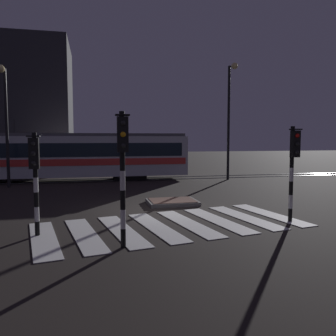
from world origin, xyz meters
name	(u,v)px	position (x,y,z in m)	size (l,w,h in m)	color
ground_plane	(159,211)	(0.00, 0.00, 0.00)	(120.00, 120.00, 0.00)	black
rail_near	(130,180)	(0.00, 10.35, 0.01)	(80.00, 0.12, 0.03)	#59595E
rail_far	(128,178)	(0.00, 11.78, 0.01)	(80.00, 0.12, 0.03)	#59595E
crosswalk_zebra	(172,225)	(0.00, -2.29, 0.01)	(9.41, 5.57, 0.02)	silver
traffic_island	(172,202)	(0.87, 1.38, 0.09)	(2.17, 1.64, 0.18)	slate
traffic_light_kerb_mid_left	(123,159)	(-1.82, -4.39, 2.37)	(0.36, 0.42, 3.60)	black
traffic_light_corner_near_right	(293,159)	(4.12, -2.81, 2.19)	(0.36, 0.42, 3.31)	black
traffic_light_corner_near_left	(35,169)	(-4.22, -2.73, 2.02)	(0.36, 0.42, 3.07)	black
street_lamp_trackside_left	(5,112)	(-7.40, 8.29, 4.43)	(0.44, 1.21, 6.96)	black
street_lamp_trackside_right	(230,109)	(6.81, 9.17, 4.96)	(0.44, 1.21, 7.92)	black
tram	(57,155)	(-4.83, 11.06, 1.75)	(17.83, 2.58, 4.15)	silver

